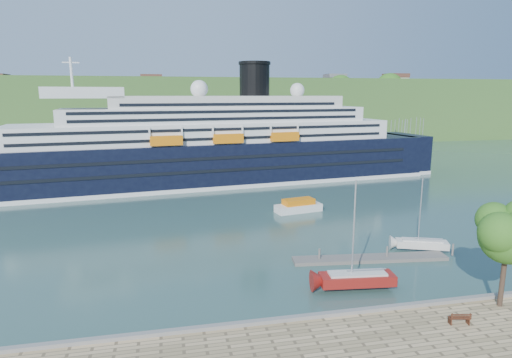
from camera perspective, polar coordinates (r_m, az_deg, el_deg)
name	(u,v)px	position (r m, az deg, el deg)	size (l,w,h in m)	color
ground	(374,321)	(37.68, 15.43, -17.78)	(400.00, 400.00, 0.00)	#294A48
far_hillside	(205,110)	(174.87, -6.83, 9.13)	(400.00, 50.00, 24.00)	#306026
quay_coping	(376,309)	(36.99, 15.67, -16.35)	(220.00, 0.50, 0.30)	slate
cruise_ship	(200,123)	(87.38, -7.47, 7.38)	(110.06, 16.03, 24.72)	black
park_bench	(459,318)	(37.11, 25.47, -16.33)	(1.63, 0.67, 1.04)	#4B2515
promenade_tree	(506,250)	(39.97, 30.38, -8.15)	(5.81, 5.81, 9.63)	#30651A
floating_pontoon	(370,258)	(49.73, 14.96, -10.20)	(17.23, 2.11, 0.38)	slate
sailboat_red	(359,239)	(40.77, 13.58, -7.73)	(7.74, 2.15, 10.00)	maroon
sailboat_white_far	(424,217)	(53.17, 21.48, -4.73)	(6.40, 1.78, 8.27)	silver
tender_launch	(298,205)	(67.24, 5.68, -3.50)	(7.42, 2.54, 2.05)	orange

